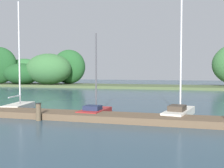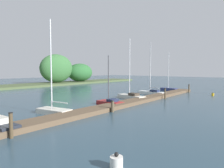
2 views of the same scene
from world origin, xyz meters
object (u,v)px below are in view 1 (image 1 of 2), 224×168
sailboat_2 (95,110)px  sailboat_3 (180,111)px  mooring_piling_1 (38,112)px  sailboat_1 (20,104)px

sailboat_2 → sailboat_3: 4.99m
sailboat_2 → mooring_piling_1: bearing=138.2°
sailboat_2 → sailboat_3: size_ratio=0.68×
sailboat_2 → mooring_piling_1: sailboat_2 is taller
sailboat_1 → mooring_piling_1: size_ratio=7.83×
sailboat_2 → sailboat_3: (4.92, 0.81, 0.07)m
sailboat_2 → mooring_piling_1: size_ratio=5.17×
sailboat_1 → sailboat_2: (5.95, -0.98, -0.08)m
sailboat_1 → sailboat_2: sailboat_1 is taller
mooring_piling_1 → sailboat_1: bearing=136.4°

